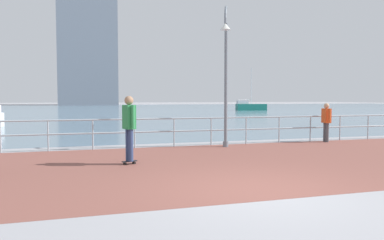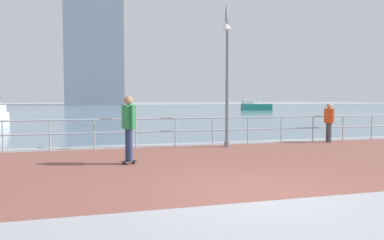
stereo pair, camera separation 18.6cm
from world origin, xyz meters
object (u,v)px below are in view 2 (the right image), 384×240
(skateboarder, at_px, (129,123))
(sailboat_gray, at_px, (255,106))
(lamppost, at_px, (227,69))
(bystander, at_px, (329,120))

(skateboarder, height_order, sailboat_gray, sailboat_gray)
(lamppost, bearing_deg, sailboat_gray, 63.33)
(skateboarder, height_order, bystander, skateboarder)
(bystander, relative_size, sailboat_gray, 0.25)
(lamppost, height_order, bystander, lamppost)
(lamppost, bearing_deg, skateboarder, -146.77)
(bystander, distance_m, sailboat_gray, 38.29)
(bystander, xyz_separation_m, sailboat_gray, (13.74, 35.73, -0.32))
(skateboarder, relative_size, sailboat_gray, 0.30)
(skateboarder, bearing_deg, sailboat_gray, 60.51)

